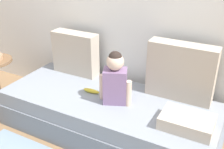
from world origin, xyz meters
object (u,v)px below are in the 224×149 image
object	(u,v)px
throw_pillow_left	(75,53)
banana	(91,91)
throw_pillow_right	(181,72)
toddler	(115,79)
couch	(108,115)
folded_blanket	(187,122)

from	to	relation	value
throw_pillow_left	banana	xyz separation A→B (m)	(0.39, -0.31, -0.21)
throw_pillow_right	toddler	size ratio (longest dim) A/B	1.23
throw_pillow_right	throw_pillow_left	bearing A→B (deg)	180.00
couch	folded_blanket	world-z (taller)	folded_blanket
throw_pillow_left	toddler	bearing A→B (deg)	-27.41
banana	folded_blanket	distance (m)	0.95
throw_pillow_left	toddler	world-z (taller)	toddler
banana	folded_blanket	bearing A→B (deg)	-6.76
banana	folded_blanket	xyz separation A→B (m)	(0.94, -0.11, 0.03)
throw_pillow_left	folded_blanket	bearing A→B (deg)	-17.57
throw_pillow_left	banana	size ratio (longest dim) A/B	2.96
couch	throw_pillow_left	world-z (taller)	throw_pillow_left
throw_pillow_right	toddler	bearing A→B (deg)	-144.59
throw_pillow_left	folded_blanket	xyz separation A→B (m)	(1.33, -0.42, -0.18)
throw_pillow_right	folded_blanket	xyz separation A→B (m)	(0.19, -0.42, -0.21)
folded_blanket	couch	bearing A→B (deg)	172.17
couch	throw_pillow_left	distance (m)	0.78
couch	banana	world-z (taller)	banana
couch	banana	distance (m)	0.28
throw_pillow_left	folded_blanket	world-z (taller)	throw_pillow_left
throw_pillow_right	folded_blanket	size ratio (longest dim) A/B	1.49
throw_pillow_right	toddler	xyz separation A→B (m)	(-0.48, -0.34, -0.03)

